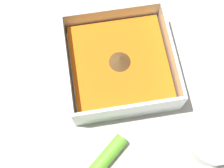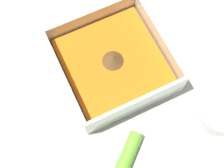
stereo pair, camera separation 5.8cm
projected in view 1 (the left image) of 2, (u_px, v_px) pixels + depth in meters
name	position (u px, v px, depth m)	size (l,w,h in m)	color
ground_plane	(134.00, 89.00, 0.62)	(4.00, 4.00, 0.00)	beige
square_dish	(120.00, 65.00, 0.61)	(0.20, 0.20, 0.07)	silver
spice_bowl	(212.00, 140.00, 0.56)	(0.09, 0.09, 0.04)	silver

